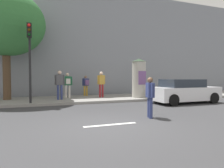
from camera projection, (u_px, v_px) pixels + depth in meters
The scene contains 13 objects.
ground_plane at pixel (111, 125), 6.42m from camera, with size 80.00×80.00×0.00m, color #38383A.
sidewalk_curb at pixel (76, 99), 13.00m from camera, with size 36.00×4.00×0.15m, color gray.
lane_markings at pixel (111, 125), 6.42m from camera, with size 25.80×0.16×0.01m.
building_backdrop at pixel (66, 46), 17.55m from camera, with size 36.00×5.00×8.67m, color gray.
traffic_light at pixel (30, 50), 10.33m from camera, with size 0.24×0.45×4.22m.
poster_column at pixel (139, 78), 13.44m from camera, with size 1.03×1.03×2.65m.
street_tree at pixel (6, 24), 12.00m from camera, with size 4.66×4.66×6.68m.
pedestrian_near_pole at pixel (150, 94), 7.47m from camera, with size 0.34×0.60×1.55m.
pedestrian_in_light_jacket at pixel (68, 83), 13.17m from camera, with size 0.66×0.41×1.67m.
pedestrian_in_red_top at pixel (101, 82), 13.49m from camera, with size 0.58×0.32×1.77m.
pedestrian_tallest at pixel (86, 84), 14.53m from camera, with size 0.55×0.47×1.49m.
pedestrian_with_bag at pixel (60, 83), 12.15m from camera, with size 0.60×0.25×1.80m.
parked_car_dark at pixel (184, 91), 11.73m from camera, with size 4.09×1.86×1.42m.
Camera 1 is at (-2.09, -6.01, 1.58)m, focal length 31.49 mm.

